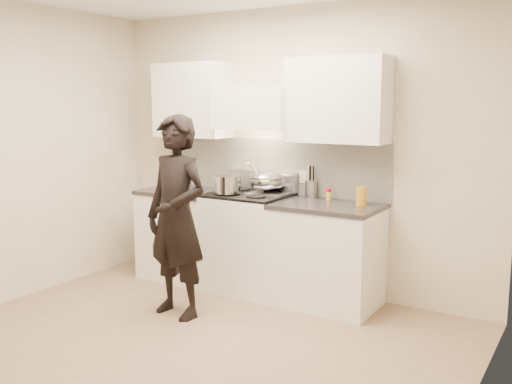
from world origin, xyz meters
TOP-DOWN VIEW (x-y plane):
  - ground_plane at (0.00, 0.00)m, footprint 4.00×4.00m
  - room_shell at (-0.06, 0.37)m, footprint 4.04×3.54m
  - stove at (-0.30, 1.42)m, footprint 0.76×0.65m
  - counter_right at (0.53, 1.43)m, footprint 0.92×0.67m
  - counter_left at (-1.08, 1.43)m, footprint 0.82×0.67m
  - wok at (-0.17, 1.57)m, footprint 0.37×0.46m
  - stock_pot at (-0.44, 1.28)m, footprint 0.33×0.32m
  - utensil_crock at (0.24, 1.67)m, footprint 0.11×0.11m
  - spice_jar at (0.44, 1.63)m, footprint 0.05×0.05m
  - oil_glass at (0.81, 1.51)m, footprint 0.09×0.09m
  - person at (-0.45, 0.53)m, footprint 0.67×0.48m

SIDE VIEW (x-z plane):
  - ground_plane at x=0.00m, z-range 0.00..0.00m
  - counter_right at x=0.53m, z-range 0.00..0.92m
  - counter_left at x=-1.08m, z-range 0.00..0.92m
  - stove at x=-0.30m, z-range 0.00..0.95m
  - person at x=-0.45m, z-range 0.00..1.71m
  - spice_jar at x=0.44m, z-range 0.92..1.02m
  - oil_glass at x=0.81m, z-range 0.92..1.08m
  - utensil_crock at x=0.24m, z-range 0.86..1.16m
  - stock_pot at x=-0.44m, z-range 0.96..1.12m
  - wok at x=-0.17m, z-range 0.91..1.21m
  - room_shell at x=-0.06m, z-range 0.25..2.95m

